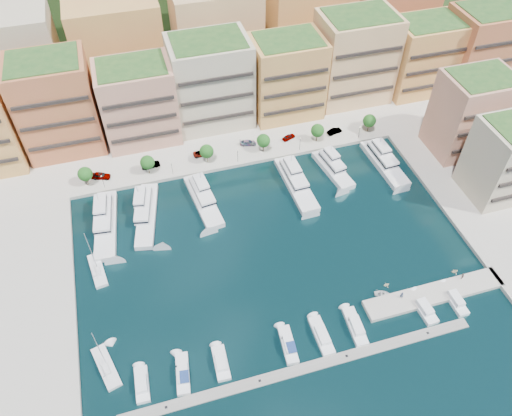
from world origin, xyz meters
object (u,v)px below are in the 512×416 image
(lamppost_2, at_px, (238,154))
(cruiser_6, at_px, (355,327))
(tree_0, at_px, (85,174))
(tree_2, at_px, (207,151))
(car_4, at_px, (289,137))
(car_3, at_px, (248,143))
(lamppost_0, at_px, (102,180))
(person_0, at_px, (402,295))
(yacht_2, at_px, (203,198))
(tender_1, at_px, (386,285))
(sailboat_0, at_px, (106,368))
(lamppost_3, at_px, (300,142))
(tree_1, at_px, (147,162))
(tree_4, at_px, (318,131))
(car_5, at_px, (335,131))
(tender_3, at_px, (455,271))
(cruiser_4, at_px, (288,345))
(yacht_4, at_px, (295,181))
(cruiser_8, at_px, (423,308))
(cruiser_9, at_px, (454,300))
(cruiser_1, at_px, (183,374))
(yacht_0, at_px, (105,221))
(cruiser_5, at_px, (322,336))
(person_1, at_px, (462,276))
(car_1, at_px, (151,165))
(sailboat_2, at_px, (98,271))
(car_0, at_px, (101,176))
(tender_0, at_px, (383,294))
(tree_5, at_px, (369,121))
(yacht_1, at_px, (146,212))
(lamppost_4, at_px, (360,131))
(cruiser_0, at_px, (142,385))
(cruiser_2, at_px, (221,363))
(yacht_6, at_px, (383,161))
(tree_3, at_px, (263,141))

(lamppost_2, distance_m, cruiser_6, 56.82)
(tree_0, height_order, tree_2, same)
(car_4, bearing_deg, car_3, 65.32)
(tree_2, relative_size, lamppost_0, 1.35)
(car_4, xyz_separation_m, person_0, (5.71, -57.76, 0.28))
(yacht_2, bearing_deg, tender_1, -47.87)
(tree_2, bearing_deg, sailboat_0, -121.27)
(lamppost_3, distance_m, car_4, 5.99)
(tree_1, height_order, sailboat_0, sailboat_0)
(tree_4, bearing_deg, lamppost_0, -177.80)
(tree_1, xyz_separation_m, car_5, (54.29, 1.84, -3.00))
(tree_0, height_order, tender_1, tree_0)
(tender_3, xyz_separation_m, person_0, (-15.32, -3.18, 1.53))
(cruiser_4, relative_size, cruiser_6, 0.94)
(yacht_2, xyz_separation_m, tender_1, (33.46, -36.99, -0.82))
(yacht_4, distance_m, person_0, 41.59)
(cruiser_8, bearing_deg, cruiser_9, -0.01)
(cruiser_4, bearing_deg, cruiser_1, -179.99)
(yacht_0, xyz_separation_m, cruiser_6, (47.05, -43.59, -0.66))
(lamppost_2, distance_m, car_3, 8.10)
(cruiser_5, height_order, person_1, person_1)
(yacht_0, relative_size, person_0, 11.39)
(car_1, bearing_deg, yacht_2, -148.24)
(sailboat_2, distance_m, car_0, 30.36)
(lamppost_0, height_order, tender_0, lamppost_0)
(cruiser_1, xyz_separation_m, sailboat_0, (-14.05, 5.56, -0.26))
(tree_5, height_order, sailboat_0, sailboat_0)
(lamppost_0, xyz_separation_m, yacht_1, (9.20, -11.95, -2.73))
(tree_0, relative_size, tree_1, 1.00)
(yacht_0, bearing_deg, tree_5, 10.69)
(lamppost_4, relative_size, car_5, 0.93)
(lamppost_4, relative_size, car_3, 0.89)
(tree_2, xyz_separation_m, lamppost_2, (8.00, -2.30, -0.92))
(tree_0, relative_size, lamppost_0, 1.35)
(yacht_1, relative_size, cruiser_5, 2.44)
(cruiser_1, bearing_deg, cruiser_0, 179.75)
(yacht_0, xyz_separation_m, sailboat_0, (-3.09, -38.04, -0.90))
(tree_2, height_order, car_1, tree_2)
(yacht_0, xyz_separation_m, car_0, (0.25, 16.16, 0.65))
(cruiser_2, bearing_deg, cruiser_6, -0.04)
(tree_5, bearing_deg, cruiser_6, -117.13)
(cruiser_0, height_order, cruiser_4, cruiser_4)
(car_0, height_order, car_3, car_0)
(car_4, bearing_deg, yacht_2, 99.06)
(yacht_0, height_order, cruiser_2, yacht_0)
(tree_1, bearing_deg, yacht_1, -101.12)
(yacht_1, relative_size, yacht_6, 1.10)
(tree_3, distance_m, sailboat_2, 55.88)
(yacht_6, xyz_separation_m, tender_3, (-0.88, -38.05, -0.77))
(tree_0, bearing_deg, lamppost_0, -29.90)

